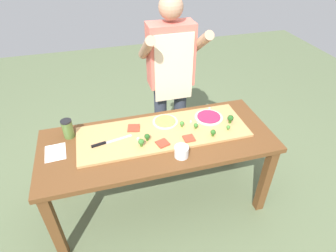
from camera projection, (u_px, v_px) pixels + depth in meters
The scene contains 24 objects.
ground_plane at pixel (160, 200), 2.64m from camera, with size 8.00×8.00×0.00m, color #60704C.
prep_table at pixel (158, 148), 2.25m from camera, with size 1.82×0.73×0.75m.
cutting_board at pixel (163, 132), 2.25m from camera, with size 1.35×0.47×0.02m, color tan.
chefs_knife at pixel (106, 142), 2.12m from camera, with size 0.32×0.08×0.02m.
pizza_whole_pesto_green at pixel (165, 122), 2.34m from camera, with size 0.21×0.21×0.02m.
pizza_whole_beet_magenta at pixel (209, 117), 2.39m from camera, with size 0.24×0.24×0.02m.
pizza_slice_near_right at pixel (189, 138), 2.16m from camera, with size 0.08×0.08×0.01m, color #BC3D28.
pizza_slice_center at pixel (134, 128), 2.27m from camera, with size 0.09×0.09×0.01m, color #BC3D28.
pizza_slice_far_right at pixel (163, 143), 2.12m from camera, with size 0.09×0.09×0.01m, color #BC3D28.
broccoli_floret_front_left at pixel (141, 142), 2.08m from camera, with size 0.05×0.05×0.06m.
broccoli_floret_center_right at pixel (196, 125), 2.26m from camera, with size 0.04×0.04×0.05m.
broccoli_floret_front_mid at pixel (213, 132), 2.18m from camera, with size 0.04×0.04×0.06m.
broccoli_floret_back_right at pixel (147, 137), 2.13m from camera, with size 0.04×0.04×0.06m.
broccoli_floret_center_left at pixel (228, 127), 2.25m from camera, with size 0.03×0.03×0.04m.
broccoli_floret_back_left at pixel (182, 124), 2.27m from camera, with size 0.04×0.04×0.05m.
broccoli_floret_front_right at pixel (230, 118), 2.31m from camera, with size 0.05×0.05×0.07m.
cheese_crumble_a at pixel (210, 108), 2.50m from camera, with size 0.01×0.01×0.01m, color white.
cheese_crumble_b at pixel (138, 139), 2.15m from camera, with size 0.02×0.02×0.02m, color white.
cheese_crumble_c at pixel (191, 122), 2.34m from camera, with size 0.01×0.01×0.01m, color silver.
cheese_crumble_d at pixel (197, 124), 2.31m from camera, with size 0.01×0.01×0.01m, color silver.
flour_cup at pixel (181, 152), 2.02m from camera, with size 0.10×0.10×0.08m.
sauce_jar at pixel (68, 129), 2.17m from camera, with size 0.08×0.08×0.15m.
recipe_note at pixel (55, 152), 2.07m from camera, with size 0.15×0.19×0.00m, color white.
cook_center at pixel (171, 74), 2.54m from camera, with size 0.54×0.39×1.67m.
Camera 1 is at (-0.37, -1.65, 2.15)m, focal length 30.07 mm.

